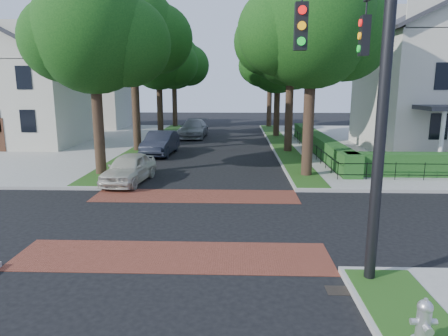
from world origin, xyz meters
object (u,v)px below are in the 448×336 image
(traffic_signal, at_px, (372,89))
(fire_hydrant, at_px, (424,323))
(parked_car_front, at_px, (129,168))
(parked_car_middle, at_px, (160,143))
(parked_car_rear, at_px, (194,129))

(traffic_signal, xyz_separation_m, fire_hydrant, (0.31, -2.81, -4.11))
(fire_hydrant, bearing_deg, parked_car_front, 144.48)
(traffic_signal, relative_size, fire_hydrant, 8.61)
(parked_car_middle, height_order, parked_car_rear, parked_car_rear)
(parked_car_front, bearing_deg, parked_car_middle, 96.60)
(parked_car_middle, distance_m, parked_car_rear, 9.78)
(parked_car_front, height_order, parked_car_rear, parked_car_rear)
(parked_car_front, relative_size, parked_car_rear, 0.75)
(parked_car_middle, xyz_separation_m, parked_car_rear, (1.30, 9.69, 0.01))
(parked_car_rear, bearing_deg, traffic_signal, -73.60)
(traffic_signal, height_order, parked_car_front, traffic_signal)
(parked_car_front, relative_size, parked_car_middle, 0.86)
(parked_car_rear, bearing_deg, parked_car_front, -92.05)
(parked_car_middle, relative_size, parked_car_rear, 0.87)
(traffic_signal, relative_size, parked_car_middle, 1.60)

